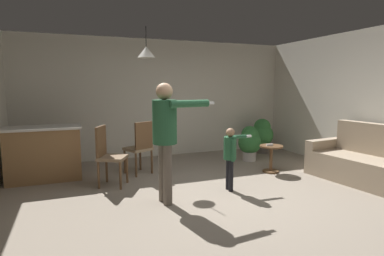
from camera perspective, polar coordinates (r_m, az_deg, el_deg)
ground at (r=4.76m, az=5.16°, el=-12.73°), size 7.68×7.68×0.00m
wall_back at (r=7.46m, az=-5.76°, el=5.30°), size 6.40×0.10×2.70m
wall_right at (r=6.56m, az=31.28°, el=3.90°), size 0.10×6.40×2.70m
couch_floral at (r=6.22m, az=28.82°, el=-5.58°), size 1.05×1.88×1.00m
kitchen_counter at (r=6.13m, az=-25.14°, el=-4.14°), size 1.26×0.66×0.95m
side_table_by_couch at (r=6.25m, az=14.09°, el=-4.82°), size 0.44×0.44×0.52m
person_adult at (r=4.38m, az=-4.77°, el=-0.29°), size 0.85×0.49×1.69m
person_child at (r=5.00m, az=6.97°, el=-4.30°), size 0.54×0.29×1.00m
dining_chair_by_counter at (r=5.96m, az=-9.33°, el=-3.16°), size 0.56×0.56×1.00m
dining_chair_near_wall at (r=5.39m, az=-14.90°, el=-4.46°), size 0.56×0.56×1.00m
potted_plant_corner at (r=7.98m, az=12.53°, el=-1.07°), size 0.55×0.55×0.85m
potted_plant_by_wall at (r=7.07m, az=10.38°, el=-2.44°), size 0.51×0.51×0.78m
spare_remote_on_table at (r=6.18m, az=13.85°, el=-2.97°), size 0.13×0.05×0.04m
ceiling_light_pendant at (r=5.87m, az=-8.26°, el=13.42°), size 0.32×0.32×0.55m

